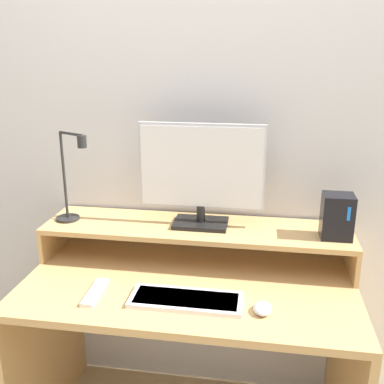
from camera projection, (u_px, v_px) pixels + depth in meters
wall_back at (203, 143)px, 2.01m from camera, size 6.00×0.05×2.50m
desk at (189, 327)px, 1.86m from camera, size 1.32×0.71×0.77m
monitor_shelf at (196, 231)px, 1.94m from camera, size 1.32×0.31×0.16m
monitor at (201, 173)px, 1.87m from camera, size 0.53×0.16×0.44m
desk_lamp at (71, 185)px, 1.93m from camera, size 0.19×0.13×0.40m
router_dock at (337, 216)px, 1.78m from camera, size 0.12×0.11×0.18m
keyboard at (186, 300)px, 1.64m from camera, size 0.41×0.16×0.02m
mouse at (263, 308)px, 1.57m from camera, size 0.07×0.09×0.03m
remote_control at (95, 292)px, 1.69m from camera, size 0.05×0.20×0.02m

